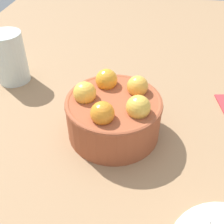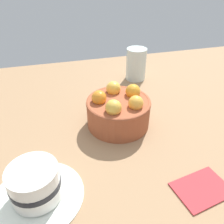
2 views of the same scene
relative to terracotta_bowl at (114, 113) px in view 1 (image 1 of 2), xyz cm
name	(u,v)px [view 1 (image 1 of 2)]	position (x,y,z in cm)	size (l,w,h in cm)	color
ground_plane	(114,140)	(0.00, -0.01, -6.71)	(156.80, 95.61, 4.54)	#997551
terracotta_bowl	(114,113)	(0.00, 0.00, 0.00)	(16.30, 16.30, 10.04)	#9E4C2D
water_glass	(10,58)	(13.92, 24.73, 1.13)	(7.05, 7.05, 11.14)	silver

